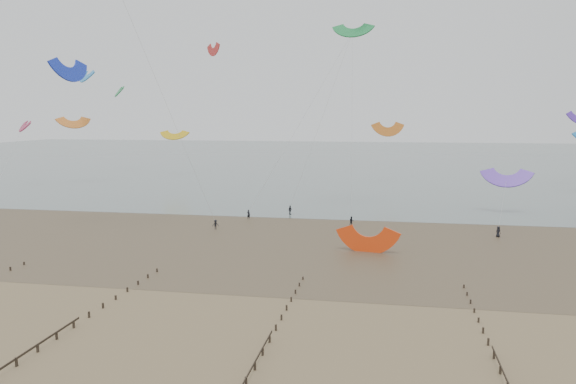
{
  "coord_description": "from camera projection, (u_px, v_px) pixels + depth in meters",
  "views": [
    {
      "loc": [
        13.55,
        -50.42,
        18.99
      ],
      "look_at": [
        -0.67,
        28.0,
        8.0
      ],
      "focal_mm": 35.0,
      "sensor_mm": 36.0,
      "label": 1
    }
  ],
  "objects": [
    {
      "name": "grounded_kite",
      "position": [
        367.0,
        252.0,
        78.19
      ],
      "size": [
        8.33,
        6.98,
        4.11
      ],
      "primitive_type": null,
      "rotation": [
        1.54,
        0.0,
        -0.17
      ],
      "color": "#EF3C0F",
      "rests_on": "ground"
    },
    {
      "name": "kitesurfer_lead",
      "position": [
        249.0,
        214.0,
        102.76
      ],
      "size": [
        0.74,
        0.61,
        1.76
      ],
      "primitive_type": "imported",
      "rotation": [
        0.0,
        0.0,
        2.81
      ],
      "color": "black",
      "rests_on": "ground"
    },
    {
      "name": "kites_airborne",
      "position": [
        293.0,
        97.0,
        135.61
      ],
      "size": [
        249.56,
        115.25,
        43.48
      ],
      "color": "#1A33D1",
      "rests_on": "ground"
    },
    {
      "name": "kitesurfers",
      "position": [
        429.0,
        219.0,
        98.17
      ],
      "size": [
        155.81,
        23.0,
        1.84
      ],
      "color": "black",
      "rests_on": "ground"
    },
    {
      "name": "sea_and_shore",
      "position": [
        274.0,
        236.0,
        88.38
      ],
      "size": [
        500.0,
        665.0,
        0.03
      ],
      "color": "#475654",
      "rests_on": "ground"
    },
    {
      "name": "ground",
      "position": [
        243.0,
        313.0,
        54.13
      ],
      "size": [
        500.0,
        500.0,
        0.0
      ],
      "primitive_type": "plane",
      "color": "brown",
      "rests_on": "ground"
    }
  ]
}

